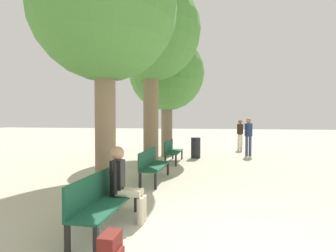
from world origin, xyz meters
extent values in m
cube|color=#195138|center=(-2.08, 0.47, 0.42)|extent=(0.48, 1.73, 0.04)
cube|color=#195138|center=(-2.30, 0.47, 0.65)|extent=(0.04, 1.73, 0.43)
cube|color=black|center=(-1.88, -0.35, 0.20)|extent=(0.06, 0.06, 0.40)
cube|color=black|center=(-1.88, 1.29, 0.20)|extent=(0.06, 0.06, 0.40)
cube|color=black|center=(-2.27, -0.35, 0.20)|extent=(0.06, 0.06, 0.40)
cube|color=black|center=(-2.27, 1.29, 0.20)|extent=(0.06, 0.06, 0.40)
cube|color=#195138|center=(-2.08, 3.68, 0.42)|extent=(0.48, 1.73, 0.04)
cube|color=#195138|center=(-2.30, 3.68, 0.65)|extent=(0.04, 1.73, 0.43)
cube|color=black|center=(-1.88, 2.85, 0.20)|extent=(0.06, 0.06, 0.40)
cube|color=black|center=(-1.88, 4.50, 0.20)|extent=(0.06, 0.06, 0.40)
cube|color=black|center=(-2.27, 2.85, 0.20)|extent=(0.06, 0.06, 0.40)
cube|color=black|center=(-2.27, 4.50, 0.20)|extent=(0.06, 0.06, 0.40)
cube|color=#195138|center=(-2.08, 6.88, 0.42)|extent=(0.48, 1.73, 0.04)
cube|color=#195138|center=(-2.30, 6.88, 0.65)|extent=(0.04, 1.73, 0.43)
cube|color=black|center=(-1.88, 6.06, 0.20)|extent=(0.06, 0.06, 0.40)
cube|color=black|center=(-1.88, 7.70, 0.20)|extent=(0.06, 0.06, 0.40)
cube|color=black|center=(-2.27, 6.06, 0.20)|extent=(0.06, 0.06, 0.40)
cube|color=black|center=(-2.27, 7.70, 0.20)|extent=(0.06, 0.06, 0.40)
cylinder|color=#7A664C|center=(-2.68, 1.74, 1.60)|extent=(0.42, 0.42, 3.20)
sphere|color=#478438|center=(-2.68, 1.74, 4.02)|extent=(3.00, 3.00, 3.00)
cylinder|color=#7A664C|center=(-2.68, 5.52, 1.92)|extent=(0.53, 0.53, 3.84)
sphere|color=#478438|center=(-2.68, 5.52, 4.79)|extent=(3.46, 3.46, 3.46)
cylinder|color=#7A664C|center=(-2.68, 8.45, 1.44)|extent=(0.51, 0.51, 2.88)
sphere|color=#478438|center=(-2.68, 8.45, 3.81)|extent=(3.41, 3.41, 3.41)
cylinder|color=beige|center=(-1.84, 0.74, 0.50)|extent=(0.42, 0.12, 0.12)
cylinder|color=beige|center=(-1.63, 0.74, 0.22)|extent=(0.12, 0.12, 0.44)
cylinder|color=beige|center=(-1.84, 0.89, 0.50)|extent=(0.42, 0.12, 0.12)
cylinder|color=beige|center=(-1.63, 0.89, 0.22)|extent=(0.12, 0.12, 0.44)
cube|color=black|center=(-2.05, 0.81, 0.74)|extent=(0.19, 0.23, 0.60)
cylinder|color=black|center=(-2.05, 0.69, 0.77)|extent=(0.09, 0.09, 0.54)
cylinder|color=black|center=(-2.05, 0.94, 0.77)|extent=(0.09, 0.09, 0.54)
sphere|color=#A37A5B|center=(-2.05, 0.81, 1.16)|extent=(0.23, 0.23, 0.23)
cube|color=maroon|center=(-1.59, -0.58, 0.22)|extent=(0.19, 0.31, 0.43)
cylinder|color=#384260|center=(0.97, 9.38, 0.44)|extent=(0.13, 0.13, 0.89)
cylinder|color=#384260|center=(1.12, 9.38, 0.44)|extent=(0.13, 0.13, 0.89)
cube|color=navy|center=(1.05, 9.38, 1.20)|extent=(0.30, 0.31, 0.63)
cylinder|color=navy|center=(0.91, 9.38, 1.22)|extent=(0.09, 0.09, 0.60)
cylinder|color=navy|center=(1.18, 9.38, 1.22)|extent=(0.09, 0.09, 0.60)
sphere|color=#A37A5B|center=(1.05, 9.38, 1.64)|extent=(0.24, 0.24, 0.24)
cylinder|color=beige|center=(0.78, 11.71, 0.42)|extent=(0.12, 0.12, 0.84)
cylinder|color=beige|center=(0.93, 11.71, 0.42)|extent=(0.12, 0.12, 0.84)
cube|color=black|center=(0.86, 11.71, 1.13)|extent=(0.20, 0.23, 0.59)
cylinder|color=black|center=(0.73, 11.71, 1.15)|extent=(0.09, 0.09, 0.56)
cylinder|color=black|center=(0.98, 11.71, 1.15)|extent=(0.09, 0.09, 0.56)
sphere|color=brown|center=(0.86, 11.71, 1.55)|extent=(0.23, 0.23, 0.23)
cylinder|color=#232328|center=(-1.33, 8.15, 0.45)|extent=(0.42, 0.42, 0.90)
camera|label=1|loc=(-0.39, -3.36, 1.75)|focal=28.00mm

